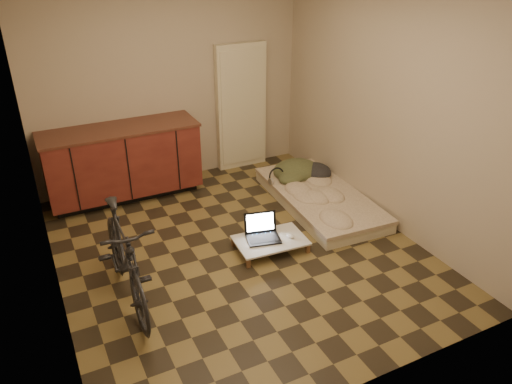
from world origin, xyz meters
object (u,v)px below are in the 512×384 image
bicycle (124,253)px  lap_desk (270,241)px  laptop (262,233)px  futon (319,198)px

bicycle → lap_desk: size_ratio=2.03×
laptop → futon: bearing=40.1°
bicycle → futon: bicycle is taller
futon → laptop: size_ratio=4.81×
futon → laptop: (-1.05, -0.53, 0.09)m
laptop → bicycle: bearing=-157.9°
bicycle → lap_desk: bearing=5.8°
futon → lap_desk: size_ratio=2.56×
bicycle → laptop: size_ratio=3.81×
bicycle → lap_desk: (1.50, 0.14, -0.39)m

